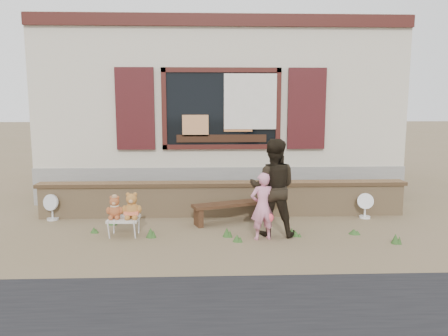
{
  "coord_description": "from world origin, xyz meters",
  "views": [
    {
      "loc": [
        -0.31,
        -7.28,
        2.22
      ],
      "look_at": [
        0.0,
        0.6,
        1.0
      ],
      "focal_mm": 35.0,
      "sensor_mm": 36.0,
      "label": 1
    }
  ],
  "objects_px": {
    "teddy_bear_left": "(115,207)",
    "child": "(262,206)",
    "folding_chair": "(124,220)",
    "teddy_bear_right": "(132,205)",
    "bench": "(232,208)",
    "adult": "(273,187)"
  },
  "relations": [
    {
      "from": "folding_chair",
      "to": "teddy_bear_right",
      "type": "bearing_deg",
      "value": -0.0
    },
    {
      "from": "folding_chair",
      "to": "child",
      "type": "height_order",
      "value": "child"
    },
    {
      "from": "teddy_bear_left",
      "to": "bench",
      "type": "bearing_deg",
      "value": 21.77
    },
    {
      "from": "folding_chair",
      "to": "child",
      "type": "relative_size",
      "value": 0.46
    },
    {
      "from": "teddy_bear_right",
      "to": "child",
      "type": "distance_m",
      "value": 2.14
    },
    {
      "from": "folding_chair",
      "to": "child",
      "type": "bearing_deg",
      "value": -5.38
    },
    {
      "from": "bench",
      "to": "adult",
      "type": "xyz_separation_m",
      "value": [
        0.64,
        -0.77,
        0.53
      ]
    },
    {
      "from": "teddy_bear_left",
      "to": "adult",
      "type": "xyz_separation_m",
      "value": [
        2.6,
        -0.04,
        0.31
      ]
    },
    {
      "from": "bench",
      "to": "teddy_bear_left",
      "type": "relative_size",
      "value": 3.89
    },
    {
      "from": "bench",
      "to": "child",
      "type": "height_order",
      "value": "child"
    },
    {
      "from": "bench",
      "to": "child",
      "type": "distance_m",
      "value": 1.13
    },
    {
      "from": "bench",
      "to": "folding_chair",
      "type": "height_order",
      "value": "bench"
    },
    {
      "from": "bench",
      "to": "teddy_bear_right",
      "type": "relative_size",
      "value": 3.39
    },
    {
      "from": "bench",
      "to": "adult",
      "type": "distance_m",
      "value": 1.13
    },
    {
      "from": "folding_chair",
      "to": "teddy_bear_right",
      "type": "height_order",
      "value": "teddy_bear_right"
    },
    {
      "from": "adult",
      "to": "teddy_bear_right",
      "type": "bearing_deg",
      "value": 8.77
    },
    {
      "from": "bench",
      "to": "teddy_bear_left",
      "type": "xyz_separation_m",
      "value": [
        -1.96,
        -0.73,
        0.22
      ]
    },
    {
      "from": "bench",
      "to": "adult",
      "type": "relative_size",
      "value": 0.92
    },
    {
      "from": "adult",
      "to": "bench",
      "type": "bearing_deg",
      "value": -40.77
    },
    {
      "from": "bench",
      "to": "teddy_bear_left",
      "type": "distance_m",
      "value": 2.11
    },
    {
      "from": "teddy_bear_left",
      "to": "child",
      "type": "distance_m",
      "value": 2.42
    },
    {
      "from": "child",
      "to": "adult",
      "type": "bearing_deg",
      "value": -142.86
    }
  ]
}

